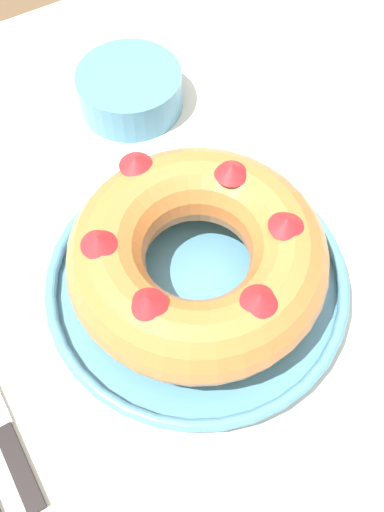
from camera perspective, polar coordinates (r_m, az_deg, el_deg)
name	(u,v)px	position (r m, az deg, el deg)	size (l,w,h in m)	color
ground_plane	(194,456)	(1.33, 0.23, -18.55)	(8.00, 8.00, 0.00)	brown
dining_table	(196,324)	(0.69, 0.43, -6.47)	(1.53, 0.99, 0.75)	silver
serving_dish	(192,281)	(0.60, 0.00, -2.44)	(0.30, 0.30, 0.03)	#518EB2
bundt_cake	(192,256)	(0.56, 0.00, 0.04)	(0.25, 0.25, 0.08)	#C67538
cake_knife	(4,431)	(0.58, -17.46, -15.59)	(0.02, 0.18, 0.01)	black
side_bowl	(130,90)	(0.75, -5.92, 15.45)	(0.13, 0.13, 0.05)	#518EB2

